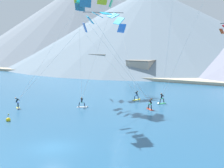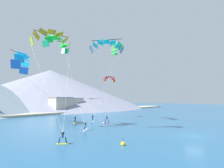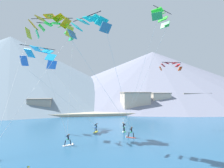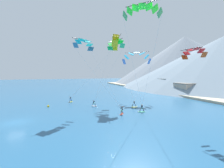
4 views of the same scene
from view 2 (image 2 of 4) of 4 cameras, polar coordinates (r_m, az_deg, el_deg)
The scene contains 18 objects.
ground_plane at distance 29.66m, azimuth 25.14°, elevation -15.14°, with size 400.00×400.00×0.00m, color #23567F.
kitesurfer_near_lead at distance 41.98m, azimuth -12.02°, elevation -11.74°, with size 1.05×1.76×1.66m.
kitesurfer_near_trail at distance 32.01m, azimuth -8.62°, elevation -13.95°, with size 1.70×1.24×1.64m.
kitesurfer_mid_center at distance 40.80m, azimuth -1.99°, elevation -11.98°, with size 1.59×1.43×1.73m.
kitesurfer_far_left at distance 23.11m, azimuth -15.28°, elevation -17.16°, with size 1.60×1.42×1.73m.
kitesurfer_far_right at distance 44.01m, azimuth -6.29°, elevation -11.42°, with size 1.09×1.75×1.76m.
parafoil_kite_near_lead at distance 42.87m, azimuth -27.16°, elevation 6.64°, with size 12.92×10.28×14.02m.
parafoil_kite_near_trail at distance 37.54m, azimuth -17.61°, elevation 12.68°, with size 6.20×8.36×16.56m.
parafoil_kite_mid_center at distance 32.66m, azimuth -1.79°, elevation 12.41°, with size 9.51×8.95×14.91m.
parafoil_kite_far_left at distance 37.64m, azimuth -19.17°, elevation 14.09°, with size 8.69×14.15×17.74m.
parafoil_kite_far_right at distance 47.26m, azimuth 1.48°, elevation 11.71°, with size 7.68×6.52×18.79m.
parafoil_kite_distant_high_outer at distance 53.52m, azimuth -0.77°, elevation 1.88°, with size 4.41×1.40×1.72m.
race_marker_buoy at distance 21.96m, azimuth 3.64°, elevation -18.95°, with size 0.56×0.56×1.02m.
shoreline_strip at distance 67.64m, azimuth -24.75°, elevation -8.89°, with size 180.00×10.00×0.70m, color #BCAD8E.
shore_building_harbour_front at distance 90.09m, azimuth -6.19°, elevation -6.58°, with size 9.71×4.69×5.90m.
shore_building_promenade_mid at distance 81.28m, azimuth -12.38°, elevation -6.60°, with size 5.89×7.04×6.08m.
shore_building_quay_west at distance 74.55m, azimuth -16.38°, elevation -6.57°, with size 8.13×6.23×6.33m.
mountain_peak_central_summit at distance 130.51m, azimuth -19.59°, elevation -1.38°, with size 128.49×128.49×26.19m.
Camera 2 is at (-27.98, -8.20, 5.44)m, focal length 28.00 mm.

